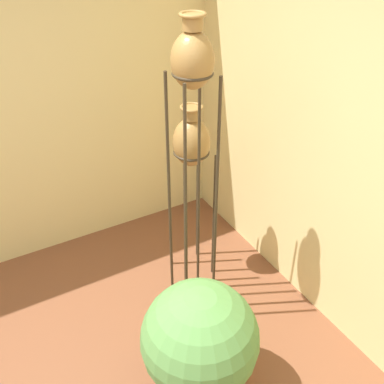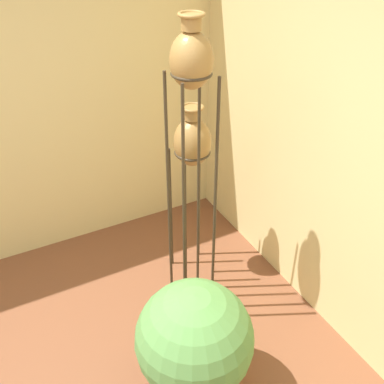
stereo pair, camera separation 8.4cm
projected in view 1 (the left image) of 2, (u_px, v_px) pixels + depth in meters
name	position (u px, v px, depth m)	size (l,w,h in m)	color
vase_stand_tall	(193.00, 80.00, 2.46)	(0.24, 0.24, 2.10)	#382D1E
vase_stand_medium	(192.00, 146.00, 3.12)	(0.27, 0.27, 1.44)	#382D1E
potted_plant	(200.00, 342.00, 2.54)	(0.67, 0.67, 0.85)	#B26647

